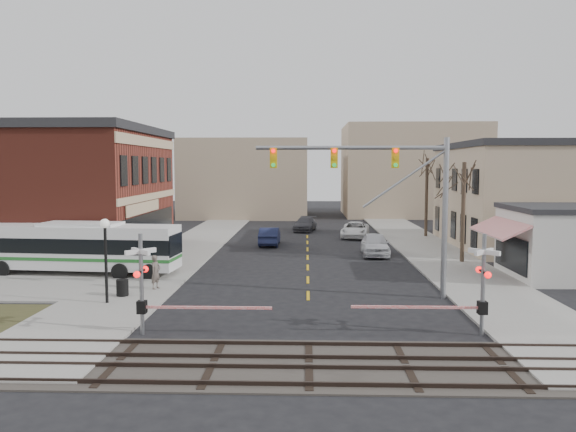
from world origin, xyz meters
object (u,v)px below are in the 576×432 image
(car_c, at_px, (355,230))
(transit_bus, at_px, (82,247))
(car_b, at_px, (270,236))
(car_a, at_px, (375,244))
(trash_bin, at_px, (122,288))
(pedestrian_far, at_px, (160,257))
(rr_crossing_east, at_px, (472,286))
(car_d, at_px, (305,224))
(pedestrian_near, at_px, (156,272))
(street_lamp, at_px, (105,242))
(rr_crossing_west, at_px, (152,285))
(traffic_signal_mast, at_px, (392,184))

(car_c, bearing_deg, transit_bus, -125.81)
(car_b, distance_m, car_c, 9.20)
(car_a, bearing_deg, trash_bin, -132.99)
(car_b, relative_size, pedestrian_far, 2.79)
(transit_bus, distance_m, rr_crossing_east, 23.19)
(trash_bin, distance_m, car_a, 19.99)
(transit_bus, xyz_separation_m, rr_crossing_east, (20.07, -11.63, 0.25))
(car_a, xyz_separation_m, car_d, (-5.23, 15.60, -0.14))
(transit_bus, xyz_separation_m, pedestrian_near, (5.67, -4.28, -0.71))
(transit_bus, height_order, rr_crossing_east, rr_crossing_east)
(rr_crossing_east, height_order, street_lamp, street_lamp)
(car_c, bearing_deg, rr_crossing_east, -77.60)
(street_lamp, height_order, pedestrian_far, street_lamp)
(transit_bus, relative_size, car_c, 2.31)
(rr_crossing_west, height_order, car_a, rr_crossing_west)
(car_a, relative_size, car_d, 1.02)
(traffic_signal_mast, bearing_deg, car_a, 86.23)
(pedestrian_far, bearing_deg, rr_crossing_east, -71.55)
(car_a, relative_size, car_c, 0.94)
(rr_crossing_east, bearing_deg, pedestrian_far, 140.51)
(trash_bin, height_order, car_c, car_c)
(transit_bus, distance_m, car_d, 27.24)
(pedestrian_far, bearing_deg, car_b, 30.79)
(rr_crossing_east, distance_m, pedestrian_near, 16.19)
(car_c, distance_m, car_d, 6.98)
(rr_crossing_east, xyz_separation_m, pedestrian_far, (-15.64, 12.89, -1.04))
(rr_crossing_east, xyz_separation_m, car_d, (-6.57, 35.26, -1.28))
(rr_crossing_west, xyz_separation_m, street_lamp, (-3.47, 4.58, 1.04))
(traffic_signal_mast, bearing_deg, street_lamp, -171.82)
(rr_crossing_east, xyz_separation_m, pedestrian_near, (-14.39, 7.35, -0.95))
(traffic_signal_mast, relative_size, street_lamp, 2.37)
(car_a, height_order, car_d, car_a)
(rr_crossing_east, bearing_deg, rr_crossing_west, -178.49)
(transit_bus, bearing_deg, car_b, 51.40)
(transit_bus, xyz_separation_m, rr_crossing_west, (7.63, -11.95, 0.25))
(pedestrian_near, bearing_deg, car_a, -24.36)
(transit_bus, height_order, pedestrian_near, transit_bus)
(rr_crossing_west, xyz_separation_m, pedestrian_near, (-1.96, 7.68, -0.95))
(rr_crossing_east, distance_m, car_a, 19.74)
(car_a, xyz_separation_m, pedestrian_far, (-14.31, -6.77, 0.10))
(car_d, bearing_deg, pedestrian_far, -102.70)
(car_c, bearing_deg, pedestrian_far, -119.90)
(street_lamp, height_order, car_b, street_lamp)
(car_a, distance_m, car_c, 10.42)
(street_lamp, distance_m, car_c, 29.45)
(pedestrian_near, height_order, pedestrian_far, pedestrian_near)
(rr_crossing_west, bearing_deg, street_lamp, 127.19)
(trash_bin, relative_size, car_c, 0.16)
(car_a, bearing_deg, car_d, 111.25)
(transit_bus, distance_m, car_c, 25.89)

